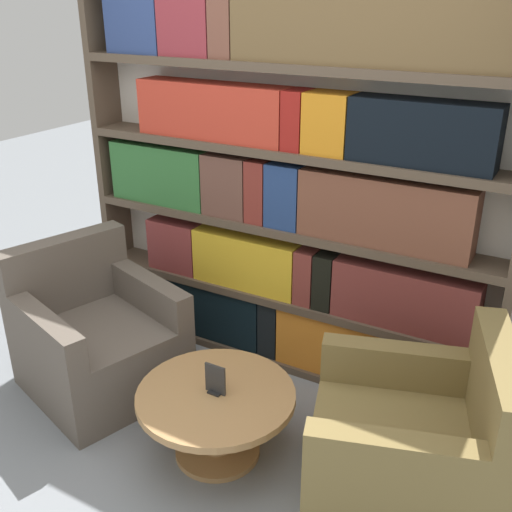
# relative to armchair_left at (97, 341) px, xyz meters

# --- Properties ---
(ground_plane) EXTENTS (14.00, 14.00, 0.00)m
(ground_plane) POSITION_rel_armchair_left_xyz_m (0.84, -0.50, -0.31)
(ground_plane) COLOR gray
(bookshelf) EXTENTS (2.72, 0.30, 2.36)m
(bookshelf) POSITION_rel_armchair_left_xyz_m (0.85, 0.83, 0.84)
(bookshelf) COLOR silver
(bookshelf) RESTS_ON ground_plane
(armchair_left) EXTENTS (1.05, 1.02, 0.89)m
(armchair_left) POSITION_rel_armchair_left_xyz_m (0.00, 0.00, 0.00)
(armchair_left) COLOR brown
(armchair_left) RESTS_ON ground_plane
(armchair_right) EXTENTS (1.05, 1.02, 0.89)m
(armchair_right) POSITION_rel_armchair_left_xyz_m (1.95, 0.00, 0.00)
(armchair_right) COLOR olive
(armchair_right) RESTS_ON ground_plane
(coffee_table) EXTENTS (0.82, 0.82, 0.39)m
(coffee_table) POSITION_rel_armchair_left_xyz_m (0.97, -0.16, -0.03)
(coffee_table) COLOR #AD7F4C
(coffee_table) RESTS_ON ground_plane
(table_sign) EXTENTS (0.12, 0.06, 0.16)m
(table_sign) POSITION_rel_armchair_left_xyz_m (0.97, -0.16, 0.15)
(table_sign) COLOR black
(table_sign) RESTS_ON coffee_table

